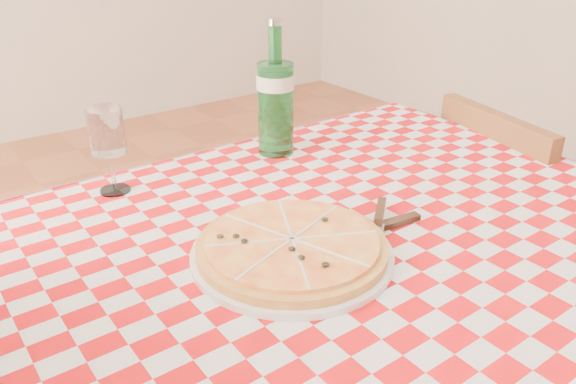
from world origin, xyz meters
The scene contains 7 objects.
dining_table centered at (0.00, 0.00, 0.66)m, with size 1.20×0.80×0.75m.
tablecloth centered at (0.00, 0.00, 0.75)m, with size 1.30×0.90×0.01m, color #AE0A0E.
chair_near centered at (0.73, 0.09, 0.47)m, with size 0.44×0.44×0.82m.
pizza_plate centered at (-0.08, -0.03, 0.78)m, with size 0.32×0.32×0.04m, color #B7853D, non-canonical shape.
water_bottle centered at (0.15, 0.34, 0.91)m, with size 0.08×0.08×0.29m, color #19652B, non-canonical shape.
wine_glass centered at (-0.21, 0.36, 0.84)m, with size 0.07×0.07×0.17m, color white, non-canonical shape.
cutlery centered at (0.09, -0.05, 0.77)m, with size 0.22×0.18×0.02m, color silver, non-canonical shape.
Camera 1 is at (-0.53, -0.63, 1.23)m, focal length 35.00 mm.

